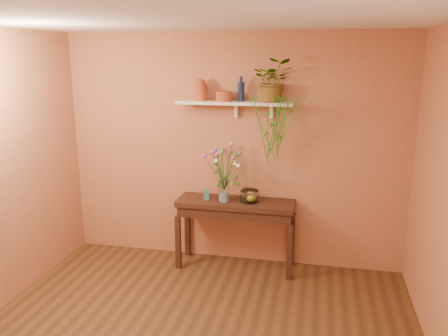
{
  "coord_description": "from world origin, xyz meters",
  "views": [
    {
      "loc": [
        1.0,
        -3.08,
        2.44
      ],
      "look_at": [
        0.0,
        1.55,
        1.25
      ],
      "focal_mm": 36.23,
      "sensor_mm": 36.0,
      "label": 1
    }
  ],
  "objects": [
    {
      "name": "bouquet",
      "position": [
        -0.03,
        1.71,
        1.28
      ],
      "size": [
        0.45,
        0.51,
        0.53
      ],
      "color": "#386B28",
      "rests_on": "glass_vase"
    },
    {
      "name": "glass_vase",
      "position": [
        -0.04,
        1.71,
        0.92
      ],
      "size": [
        0.12,
        0.12,
        0.25
      ],
      "color": "white",
      "rests_on": "sideboard"
    },
    {
      "name": "glass_bowl",
      "position": [
        0.25,
        1.78,
        0.87
      ],
      "size": [
        0.21,
        0.21,
        0.13
      ],
      "color": "white",
      "rests_on": "sideboard"
    },
    {
      "name": "wall_shelf",
      "position": [
        0.06,
        1.87,
        1.92
      ],
      "size": [
        1.3,
        0.24,
        0.19
      ],
      "color": "white",
      "rests_on": "room"
    },
    {
      "name": "blue_bottle",
      "position": [
        0.12,
        1.89,
        2.05
      ],
      "size": [
        0.07,
        0.07,
        0.27
      ],
      "color": "#101F40",
      "rests_on": "wall_shelf"
    },
    {
      "name": "spider_plant",
      "position": [
        0.47,
        1.89,
        2.17
      ],
      "size": [
        0.46,
        0.41,
        0.47
      ],
      "primitive_type": "imported",
      "rotation": [
        0.0,
        0.0,
        0.11
      ],
      "color": "#3F831A",
      "rests_on": "wall_shelf"
    },
    {
      "name": "carton",
      "position": [
        -0.25,
        1.73,
        0.88
      ],
      "size": [
        0.07,
        0.06,
        0.12
      ],
      "primitive_type": "cube",
      "rotation": [
        0.0,
        0.0,
        0.3
      ],
      "color": "#2F6582",
      "rests_on": "sideboard"
    },
    {
      "name": "room",
      "position": [
        0.0,
        0.0,
        1.35
      ],
      "size": [
        4.04,
        4.04,
        2.7
      ],
      "color": "#533918",
      "rests_on": "ground"
    },
    {
      "name": "lemon",
      "position": [
        0.27,
        1.76,
        0.86
      ],
      "size": [
        0.08,
        0.08,
        0.08
      ],
      "primitive_type": "sphere",
      "color": "yellow",
      "rests_on": "glass_bowl"
    },
    {
      "name": "terracotta_jug",
      "position": [
        -0.34,
        1.86,
        2.06
      ],
      "size": [
        0.15,
        0.15,
        0.25
      ],
      "color": "#B13B20",
      "rests_on": "wall_shelf"
    },
    {
      "name": "plant_fronds",
      "position": [
        0.51,
        1.73,
        1.7
      ],
      "size": [
        0.58,
        0.35,
        0.75
      ],
      "color": "#3F831A",
      "rests_on": "wall_shelf"
    },
    {
      "name": "sideboard",
      "position": [
        0.09,
        1.76,
        0.7
      ],
      "size": [
        1.34,
        0.43,
        0.82
      ],
      "color": "#3E2014",
      "rests_on": "ground"
    },
    {
      "name": "terracotta_pot",
      "position": [
        -0.06,
        1.84,
        1.99
      ],
      "size": [
        0.2,
        0.2,
        0.11
      ],
      "primitive_type": "cylinder",
      "rotation": [
        0.0,
        0.0,
        0.12
      ],
      "color": "#B13B20",
      "rests_on": "wall_shelf"
    }
  ]
}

